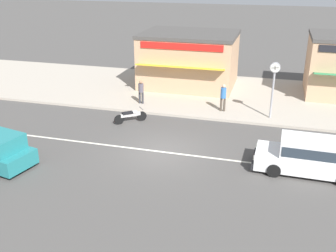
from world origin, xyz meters
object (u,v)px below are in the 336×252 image
street_clock (274,78)px  shopfront_corner_warung (189,59)px  pedestrian_mid_kerb (223,95)px  pedestrian_by_shop (141,90)px  motorcycle_0 (131,116)px  minivan_white_1 (312,155)px

street_clock → shopfront_corner_warung: (-6.20, 5.53, -0.48)m
street_clock → pedestrian_mid_kerb: (-2.89, 0.39, -1.43)m
pedestrian_by_shop → shopfront_corner_warung: (2.03, 5.11, 1.07)m
pedestrian_by_shop → shopfront_corner_warung: shopfront_corner_warung is taller
street_clock → motorcycle_0: bearing=-161.8°
pedestrian_by_shop → minivan_white_1: bearing=-32.4°
motorcycle_0 → street_clock: size_ratio=0.47×
minivan_white_1 → pedestrian_mid_kerb: 8.08m
shopfront_corner_warung → pedestrian_by_shop: bearing=-111.6°
motorcycle_0 → pedestrian_by_shop: bearing=97.6°
pedestrian_mid_kerb → pedestrian_by_shop: (-5.34, 0.02, -0.12)m
motorcycle_0 → minivan_white_1: bearing=-19.5°
minivan_white_1 → pedestrian_by_shop: bearing=147.6°
street_clock → pedestrian_by_shop: (-8.23, 0.42, -1.54)m
pedestrian_mid_kerb → shopfront_corner_warung: 6.18m
pedestrian_by_shop → pedestrian_mid_kerb: bearing=-0.2°
minivan_white_1 → motorcycle_0: bearing=160.5°
minivan_white_1 → shopfront_corner_warung: size_ratio=0.69×
motorcycle_0 → pedestrian_mid_kerb: (4.94, 2.97, 0.73)m
motorcycle_0 → shopfront_corner_warung: 8.43m
motorcycle_0 → pedestrian_mid_kerb: bearing=31.0°
shopfront_corner_warung → pedestrian_mid_kerb: bearing=-57.2°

